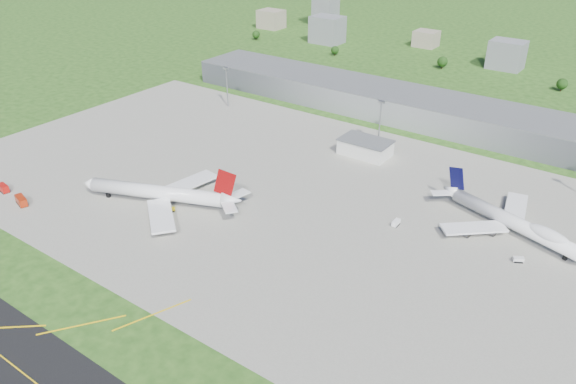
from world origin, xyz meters
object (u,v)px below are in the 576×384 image
Objects in this scene: airliner_red_twin at (163,193)px; tug_yellow at (171,210)px; fire_truck at (21,201)px; van_white_near at (396,223)px; van_white_far at (518,260)px; airliner_blue_quad at (514,222)px; crash_tender at (3,188)px.

tug_yellow is at bearing 139.04° from airliner_red_twin.
tug_yellow is (59.33, 34.88, -0.97)m from fire_truck.
tug_yellow is at bearing 118.05° from van_white_near.
airliner_red_twin is 8.06× the size of fire_truck.
van_white_far is at bearing 39.52° from fire_truck.
airliner_blue_quad reaches higher than tug_yellow.
airliner_red_twin reaches higher than crash_tender.
airliner_red_twin reaches higher than van_white_near.
airliner_red_twin is 64.14m from fire_truck.
airliner_blue_quad reaches higher than van_white_near.
crash_tender is 228.48m from van_white_far.
airliner_blue_quad is 145.15m from tug_yellow.
crash_tender is at bearing 115.37° from van_white_near.
fire_truck is 2.09× the size of van_white_far.
crash_tender is 1.49× the size of van_white_near.
fire_truck is at bearing -132.16° from airliner_blue_quad.
tug_yellow is (7.39, -2.58, -4.70)m from airliner_red_twin.
airliner_red_twin is 78.58m from crash_tender.
airliner_red_twin is 150.44m from airliner_blue_quad.
airliner_blue_quad is 47.37m from van_white_near.
airliner_red_twin is at bearing -134.93° from airliner_blue_quad.
crash_tender reaches higher than tug_yellow.
tug_yellow is at bearing -132.71° from airliner_blue_quad.
van_white_near is (93.18, 44.53, -4.36)m from airliner_red_twin.
airliner_red_twin is at bearing 51.70° from fire_truck.
crash_tender is at bearing 155.31° from tug_yellow.
airliner_red_twin is 1.07× the size of airliner_blue_quad.
fire_truck is at bearing 174.89° from van_white_far.
airliner_blue_quad is (134.61, 67.17, -0.47)m from airliner_red_twin.
tug_yellow is 144.43m from van_white_far.
van_white_near reaches higher than van_white_far.
van_white_near is at bearing -18.90° from tug_yellow.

